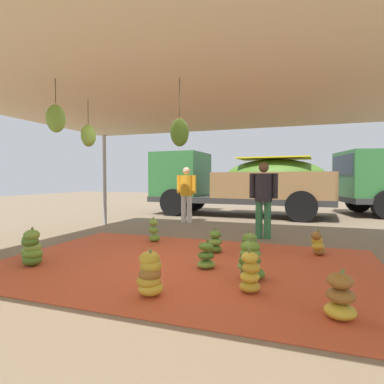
# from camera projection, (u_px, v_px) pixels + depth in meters

# --- Properties ---
(ground_plane) EXTENTS (40.00, 40.00, 0.00)m
(ground_plane) POSITION_uv_depth(u_px,v_px,m) (227.00, 234.00, 7.94)
(ground_plane) COLOR #7F6B51
(tarp_orange) EXTENTS (6.06, 4.06, 0.01)m
(tarp_orange) POSITION_uv_depth(u_px,v_px,m) (184.00, 264.00, 5.11)
(tarp_orange) COLOR #D1512D
(tarp_orange) RESTS_ON ground
(tent_canopy) EXTENTS (8.00, 7.00, 2.73)m
(tent_canopy) POSITION_uv_depth(u_px,v_px,m) (181.00, 97.00, 4.91)
(tent_canopy) COLOR #9EA0A5
(tent_canopy) RESTS_ON ground
(banana_bunch_0) EXTENTS (0.37, 0.37, 0.48)m
(banana_bunch_0) POSITION_uv_depth(u_px,v_px,m) (30.00, 247.00, 5.38)
(banana_bunch_0) COLOR #6B9E38
(banana_bunch_0) RESTS_ON tarp_orange
(banana_bunch_1) EXTENTS (0.44, 0.42, 0.56)m
(banana_bunch_1) POSITION_uv_depth(u_px,v_px,m) (250.00, 261.00, 4.33)
(banana_bunch_1) COLOR #518428
(banana_bunch_1) RESTS_ON tarp_orange
(banana_bunch_2) EXTENTS (0.37, 0.39, 0.55)m
(banana_bunch_2) POSITION_uv_depth(u_px,v_px,m) (150.00, 275.00, 3.72)
(banana_bunch_2) COLOR gold
(banana_bunch_2) RESTS_ON tarp_orange
(banana_bunch_3) EXTENTS (0.34, 0.34, 0.46)m
(banana_bunch_3) POSITION_uv_depth(u_px,v_px,m) (215.00, 243.00, 5.86)
(banana_bunch_3) COLOR #477523
(banana_bunch_3) RESTS_ON tarp_orange
(banana_bunch_4) EXTENTS (0.33, 0.34, 0.45)m
(banana_bunch_4) POSITION_uv_depth(u_px,v_px,m) (206.00, 256.00, 4.85)
(banana_bunch_4) COLOR #75A83D
(banana_bunch_4) RESTS_ON tarp_orange
(banana_bunch_5) EXTENTS (0.36, 0.40, 0.61)m
(banana_bunch_5) POSITION_uv_depth(u_px,v_px,m) (32.00, 249.00, 4.98)
(banana_bunch_5) COLOR #477523
(banana_bunch_5) RESTS_ON tarp_orange
(banana_bunch_6) EXTENTS (0.34, 0.33, 0.54)m
(banana_bunch_6) POSITION_uv_depth(u_px,v_px,m) (154.00, 231.00, 6.89)
(banana_bunch_6) COLOR #60932D
(banana_bunch_6) RESTS_ON tarp_orange
(banana_bunch_7) EXTENTS (0.43, 0.43, 0.49)m
(banana_bunch_7) POSITION_uv_depth(u_px,v_px,m) (340.00, 298.00, 3.11)
(banana_bunch_7) COLOR gold
(banana_bunch_7) RESTS_ON tarp_orange
(banana_bunch_8) EXTENTS (0.32, 0.33, 0.47)m
(banana_bunch_8) POSITION_uv_depth(u_px,v_px,m) (318.00, 244.00, 5.65)
(banana_bunch_8) COLOR #996628
(banana_bunch_8) RESTS_ON tarp_orange
(banana_bunch_9) EXTENTS (0.34, 0.33, 0.54)m
(banana_bunch_9) POSITION_uv_depth(u_px,v_px,m) (250.00, 274.00, 3.82)
(banana_bunch_9) COLOR gold
(banana_bunch_9) RESTS_ON tarp_orange
(banana_bunch_10) EXTENTS (0.42, 0.41, 0.41)m
(banana_bunch_10) POSITION_uv_depth(u_px,v_px,m) (249.00, 243.00, 5.91)
(banana_bunch_10) COLOR #518428
(banana_bunch_10) RESTS_ON tarp_orange
(cargo_truck_main) EXTENTS (6.71, 2.57, 2.40)m
(cargo_truck_main) POSITION_uv_depth(u_px,v_px,m) (237.00, 181.00, 11.81)
(cargo_truck_main) COLOR #2D2D2D
(cargo_truck_main) RESTS_ON ground
(worker_0) EXTENTS (0.64, 0.39, 1.74)m
(worker_0) POSITION_uv_depth(u_px,v_px,m) (186.00, 190.00, 9.91)
(worker_0) COLOR silver
(worker_0) RESTS_ON ground
(worker_1) EXTENTS (0.64, 0.39, 1.76)m
(worker_1) POSITION_uv_depth(u_px,v_px,m) (263.00, 194.00, 7.26)
(worker_1) COLOR #337A4C
(worker_1) RESTS_ON ground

